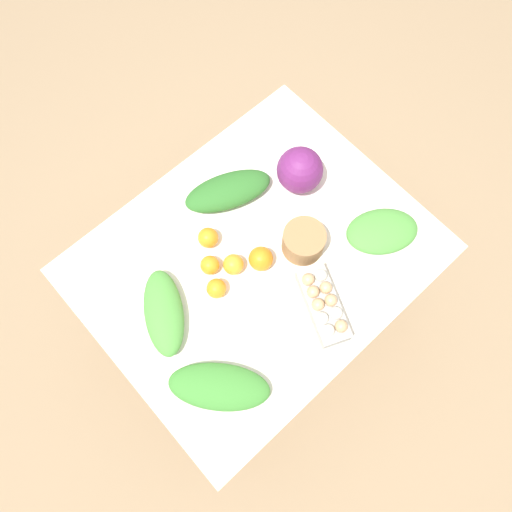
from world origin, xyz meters
TOP-DOWN VIEW (x-y plane):
  - ground_plane at (0.00, 0.00)m, footprint 8.00×8.00m
  - dining_table at (0.00, 0.00)m, footprint 1.15×0.93m
  - cabbage_purple at (0.31, 0.12)m, footprint 0.16×0.16m
  - egg_carton at (0.04, -0.28)m, footprint 0.19×0.28m
  - paper_bag at (0.15, -0.08)m, footprint 0.15×0.15m
  - greens_bunch_chard at (-0.36, 0.05)m, footprint 0.26×0.32m
  - greens_bunch_beet_tops at (0.38, -0.23)m, footprint 0.30×0.27m
  - greens_bunch_scallion at (0.09, 0.24)m, footprint 0.34×0.24m
  - greens_bunch_dandelion at (-0.38, -0.24)m, footprint 0.32×0.33m
  - orange_0 at (-0.08, 0.02)m, footprint 0.07×0.07m
  - orange_1 at (-0.18, 0.00)m, footprint 0.07×0.07m
  - orange_2 at (-0.14, 0.08)m, footprint 0.07×0.07m
  - orange_3 at (-0.08, 0.16)m, footprint 0.07×0.07m
  - orange_4 at (0.00, -0.02)m, footprint 0.08×0.08m

SIDE VIEW (x-z plane):
  - ground_plane at x=0.00m, z-range 0.00..0.00m
  - dining_table at x=0.00m, z-range 0.26..1.00m
  - greens_bunch_beet_tops at x=0.38m, z-range 0.73..0.79m
  - greens_bunch_dandelion at x=-0.38m, z-range 0.73..0.80m
  - orange_2 at x=-0.14m, z-range 0.73..0.80m
  - orange_1 at x=-0.18m, z-range 0.73..0.80m
  - orange_3 at x=-0.08m, z-range 0.73..0.80m
  - orange_0 at x=-0.08m, z-range 0.73..0.80m
  - greens_bunch_chard at x=-0.36m, z-range 0.73..0.81m
  - greens_bunch_scallion at x=0.09m, z-range 0.73..0.81m
  - orange_4 at x=0.00m, z-range 0.73..0.82m
  - egg_carton at x=0.04m, z-range 0.73..0.82m
  - paper_bag at x=0.15m, z-range 0.73..0.83m
  - cabbage_purple at x=0.31m, z-range 0.73..0.90m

